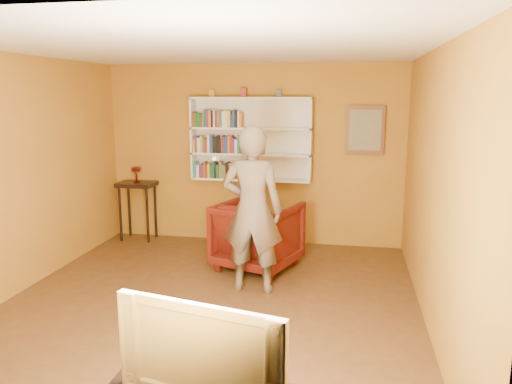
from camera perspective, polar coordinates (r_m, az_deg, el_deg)
room_shell at (r=5.25m, az=-5.61°, el=-2.57°), size 5.30×5.80×2.88m
bookshelf at (r=7.47m, az=-0.49°, el=6.06°), size 1.80×0.29×1.23m
books_row_lower at (r=7.54m, az=-4.51°, el=2.49°), size 0.67×0.19×0.26m
books_row_middle at (r=7.49m, az=-4.37°, el=5.41°), size 0.73×0.19×0.27m
books_row_upper at (r=7.46m, az=-4.31°, el=8.30°), size 0.74×0.19×0.26m
ornament_left at (r=7.52m, az=-5.04°, el=11.15°), size 0.07×0.07×0.10m
ornament_centre at (r=7.41m, az=-1.44°, el=11.29°), size 0.09×0.09×0.12m
ornament_right at (r=7.31m, az=2.64°, el=11.19°), size 0.07×0.07×0.10m
framed_painting at (r=7.37m, az=12.37°, el=6.95°), size 0.55×0.05×0.70m
console_table at (r=7.98m, az=-13.42°, el=-0.02°), size 0.56×0.42×0.91m
ruby_lustre at (r=7.93m, az=-13.52°, el=2.36°), size 0.16×0.16×0.25m
armchair at (r=6.54m, az=0.21°, el=-4.94°), size 1.21×1.23×0.89m
person at (r=5.66m, az=-0.43°, el=-2.07°), size 0.71×0.48×1.92m
game_remote at (r=5.33m, az=-4.59°, el=3.90°), size 0.04×0.15×0.04m
television at (r=3.13m, az=-5.52°, el=-17.12°), size 1.08×0.37×0.62m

